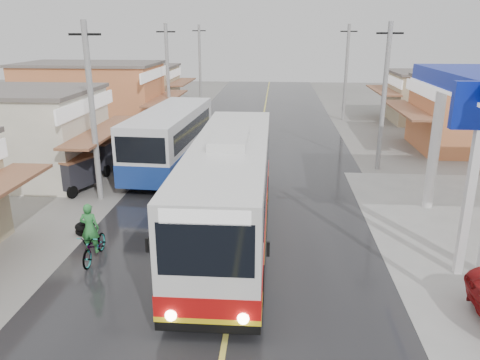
% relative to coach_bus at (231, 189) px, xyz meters
% --- Properties ---
extents(ground, '(120.00, 120.00, 0.00)m').
position_rel_coach_bus_xyz_m(ground, '(0.46, -5.25, -1.95)').
color(ground, slate).
rests_on(ground, ground).
extents(road, '(12.00, 90.00, 0.02)m').
position_rel_coach_bus_xyz_m(road, '(0.46, 9.75, -1.94)').
color(road, black).
rests_on(road, ground).
extents(centre_line, '(0.15, 90.00, 0.01)m').
position_rel_coach_bus_xyz_m(centre_line, '(0.46, 9.75, -1.93)').
color(centre_line, '#D8CC4C').
rests_on(centre_line, road).
extents(shopfronts_left, '(11.00, 44.00, 5.20)m').
position_rel_coach_bus_xyz_m(shopfronts_left, '(-12.54, 12.75, -1.95)').
color(shopfronts_left, tan).
rests_on(shopfronts_left, ground).
extents(utility_poles_left, '(1.60, 50.00, 8.00)m').
position_rel_coach_bus_xyz_m(utility_poles_left, '(-6.54, 10.75, -1.95)').
color(utility_poles_left, gray).
rests_on(utility_poles_left, ground).
extents(utility_poles_right, '(1.60, 36.00, 8.00)m').
position_rel_coach_bus_xyz_m(utility_poles_right, '(7.46, 9.75, -1.95)').
color(utility_poles_right, gray).
rests_on(utility_poles_right, ground).
extents(coach_bus, '(3.05, 13.00, 4.05)m').
position_rel_coach_bus_xyz_m(coach_bus, '(0.00, 0.00, 0.00)').
color(coach_bus, silver).
rests_on(coach_bus, road).
extents(second_bus, '(3.27, 10.20, 3.34)m').
position_rel_coach_bus_xyz_m(second_bus, '(-4.23, 8.82, -0.15)').
color(second_bus, silver).
rests_on(second_bus, road).
extents(cyclist, '(0.71, 2.00, 2.15)m').
position_rel_coach_bus_xyz_m(cyclist, '(-4.50, -2.28, -1.25)').
color(cyclist, black).
rests_on(cyclist, ground).
extents(tricycle_near, '(2.13, 2.61, 1.72)m').
position_rel_coach_bus_xyz_m(tricycle_near, '(-8.10, 4.73, -0.97)').
color(tricycle_near, '#26262D').
rests_on(tricycle_near, ground).
extents(tricycle_far, '(1.69, 2.45, 1.81)m').
position_rel_coach_bus_xyz_m(tricycle_far, '(-8.02, 8.09, -0.92)').
color(tricycle_far, '#26262D').
rests_on(tricycle_far, ground).
extents(tyre_stack, '(0.76, 0.76, 0.39)m').
position_rel_coach_bus_xyz_m(tyre_stack, '(-5.72, -0.12, -1.76)').
color(tyre_stack, black).
rests_on(tyre_stack, ground).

